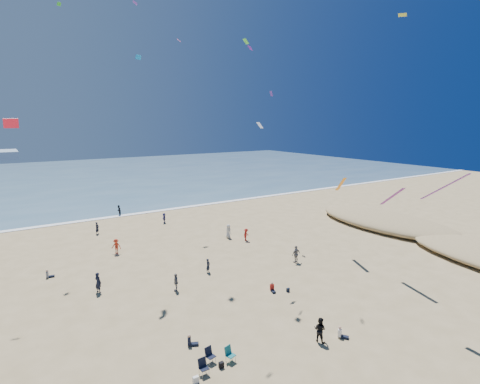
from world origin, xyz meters
TOP-DOWN VIEW (x-y plane):
  - ground at (0.00, 0.00)m, footprint 220.00×220.00m
  - ocean at (0.00, 95.00)m, footprint 220.00×100.00m
  - surf_line at (0.00, 45.00)m, footprint 220.00×1.20m
  - standing_flyers at (5.71, 19.88)m, footprint 36.19×49.60m
  - seated_group at (1.39, 7.34)m, footprint 17.44×31.33m
  - chair_cluster at (-2.65, 3.68)m, footprint 2.67×1.46m
  - white_tote at (-4.34, 3.00)m, footprint 0.35×0.20m
  - black_backpack at (-2.41, 3.36)m, footprint 0.30×0.22m
  - navy_bag at (7.92, 9.20)m, footprint 0.28×0.18m
  - kites_aloft at (9.51, 13.14)m, footprint 46.01×40.32m

SIDE VIEW (x-z plane):
  - ground at x=0.00m, z-range 0.00..0.00m
  - ocean at x=0.00m, z-range 0.00..0.06m
  - surf_line at x=0.00m, z-range 0.00..0.08m
  - navy_bag at x=7.92m, z-range 0.00..0.34m
  - black_backpack at x=-2.41m, z-range 0.00..0.38m
  - white_tote at x=-4.34m, z-range 0.00..0.40m
  - seated_group at x=1.39m, z-range 0.00..0.84m
  - chair_cluster at x=-2.65m, z-range 0.00..1.00m
  - standing_flyers at x=5.71m, z-range -0.09..1.79m
  - kites_aloft at x=9.51m, z-range 3.05..27.66m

